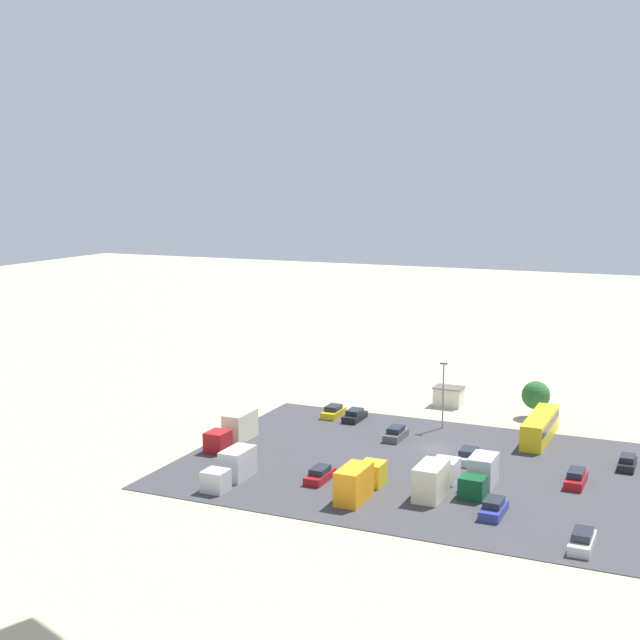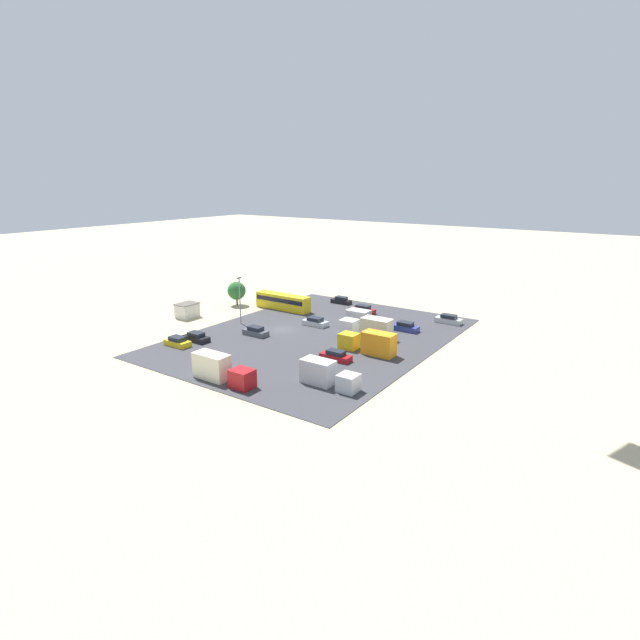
{
  "view_description": "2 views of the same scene",
  "coord_description": "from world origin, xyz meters",
  "px_view_note": "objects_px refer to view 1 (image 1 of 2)",
  "views": [
    {
      "loc": [
        -28.3,
        95.25,
        30.88
      ],
      "look_at": [
        3.58,
        24.03,
        18.29
      ],
      "focal_mm": 50.0,
      "sensor_mm": 36.0,
      "label": 1
    },
    {
      "loc": [
        63.18,
        51.07,
        24.8
      ],
      "look_at": [
        4.99,
        11.04,
        4.66
      ],
      "focal_mm": 28.0,
      "sensor_mm": 36.0,
      "label": 2
    }
  ],
  "objects_px": {
    "parked_car_5": "(582,541)",
    "parked_car_3": "(333,412)",
    "parked_car_4": "(320,475)",
    "bus": "(540,426)",
    "parked_truck_2": "(435,478)",
    "parked_car_1": "(355,416)",
    "parked_truck_1": "(232,468)",
    "parked_car_7": "(396,434)",
    "parked_car_8": "(576,478)",
    "parked_car_0": "(469,456)",
    "parked_car_6": "(494,508)",
    "parked_truck_4": "(359,481)",
    "shed_building": "(449,396)",
    "parked_car_2": "(627,463)",
    "parked_truck_0": "(234,430)",
    "parked_truck_3": "(480,475)"
  },
  "relations": [
    {
      "from": "parked_car_6",
      "to": "parked_truck_1",
      "type": "xyz_separation_m",
      "value": [
        26.59,
        1.85,
        0.76
      ]
    },
    {
      "from": "parked_car_5",
      "to": "parked_car_7",
      "type": "height_order",
      "value": "parked_car_5"
    },
    {
      "from": "parked_car_4",
      "to": "parked_truck_3",
      "type": "height_order",
      "value": "parked_truck_3"
    },
    {
      "from": "parked_car_0",
      "to": "parked_car_6",
      "type": "height_order",
      "value": "parked_car_6"
    },
    {
      "from": "parked_car_0",
      "to": "parked_truck_4",
      "type": "height_order",
      "value": "parked_truck_4"
    },
    {
      "from": "parked_car_2",
      "to": "parked_car_4",
      "type": "bearing_deg",
      "value": -149.15
    },
    {
      "from": "parked_car_5",
      "to": "parked_truck_4",
      "type": "relative_size",
      "value": 0.53
    },
    {
      "from": "parked_car_1",
      "to": "parked_truck_2",
      "type": "xyz_separation_m",
      "value": [
        -17.12,
        21.36,
        0.94
      ]
    },
    {
      "from": "bus",
      "to": "parked_car_5",
      "type": "xyz_separation_m",
      "value": [
        -9.06,
        30.18,
        -0.97
      ]
    },
    {
      "from": "bus",
      "to": "parked_car_1",
      "type": "distance_m",
      "value": 23.23
    },
    {
      "from": "parked_car_1",
      "to": "parked_car_7",
      "type": "height_order",
      "value": "parked_car_7"
    },
    {
      "from": "shed_building",
      "to": "parked_car_8",
      "type": "height_order",
      "value": "shed_building"
    },
    {
      "from": "parked_car_1",
      "to": "parked_car_4",
      "type": "height_order",
      "value": "parked_car_4"
    },
    {
      "from": "parked_truck_2",
      "to": "parked_car_1",
      "type": "bearing_deg",
      "value": 128.71
    },
    {
      "from": "parked_car_4",
      "to": "parked_truck_2",
      "type": "distance_m",
      "value": 11.94
    },
    {
      "from": "parked_car_5",
      "to": "parked_truck_2",
      "type": "bearing_deg",
      "value": 152.93
    },
    {
      "from": "parked_car_3",
      "to": "parked_truck_1",
      "type": "relative_size",
      "value": 0.55
    },
    {
      "from": "parked_truck_4",
      "to": "parked_car_4",
      "type": "bearing_deg",
      "value": 154.59
    },
    {
      "from": "parked_car_0",
      "to": "parked_car_3",
      "type": "relative_size",
      "value": 1.05
    },
    {
      "from": "parked_car_7",
      "to": "parked_truck_2",
      "type": "xyz_separation_m",
      "value": [
        -9.58,
        15.66,
        0.92
      ]
    },
    {
      "from": "parked_car_1",
      "to": "parked_car_8",
      "type": "height_order",
      "value": "parked_car_8"
    },
    {
      "from": "parked_truck_0",
      "to": "shed_building",
      "type": "bearing_deg",
      "value": -123.93
    },
    {
      "from": "parked_car_4",
      "to": "bus",
      "type": "bearing_deg",
      "value": 53.06
    },
    {
      "from": "parked_car_0",
      "to": "parked_car_6",
      "type": "relative_size",
      "value": 1.0
    },
    {
      "from": "parked_car_4",
      "to": "parked_car_1",
      "type": "bearing_deg",
      "value": 103.12
    },
    {
      "from": "shed_building",
      "to": "parked_truck_1",
      "type": "bearing_deg",
      "value": 73.17
    },
    {
      "from": "parked_car_8",
      "to": "parked_car_5",
      "type": "bearing_deg",
      "value": 100.06
    },
    {
      "from": "parked_car_5",
      "to": "parked_car_7",
      "type": "xyz_separation_m",
      "value": [
        24.7,
        -23.39,
        -0.03
      ]
    },
    {
      "from": "parked_truck_2",
      "to": "parked_car_5",
      "type": "bearing_deg",
      "value": -27.07
    },
    {
      "from": "parked_car_1",
      "to": "parked_truck_1",
      "type": "relative_size",
      "value": 0.57
    },
    {
      "from": "parked_car_0",
      "to": "parked_car_7",
      "type": "xyz_separation_m",
      "value": [
        10.09,
        -4.81,
        0.0
      ]
    },
    {
      "from": "shed_building",
      "to": "parked_car_2",
      "type": "relative_size",
      "value": 0.94
    },
    {
      "from": "parked_truck_4",
      "to": "shed_building",
      "type": "bearing_deg",
      "value": 92.67
    },
    {
      "from": "parked_car_3",
      "to": "parked_truck_0",
      "type": "distance_m",
      "value": 16.56
    },
    {
      "from": "parked_car_5",
      "to": "parked_truck_0",
      "type": "height_order",
      "value": "parked_truck_0"
    },
    {
      "from": "parked_car_5",
      "to": "parked_truck_0",
      "type": "distance_m",
      "value": 43.93
    },
    {
      "from": "parked_car_5",
      "to": "parked_car_4",
      "type": "bearing_deg",
      "value": 166.68
    },
    {
      "from": "parked_car_1",
      "to": "parked_truck_1",
      "type": "distance_m",
      "value": 26.74
    },
    {
      "from": "parked_car_2",
      "to": "parked_truck_2",
      "type": "xyz_separation_m",
      "value": [
        16.55,
        15.61,
        0.94
      ]
    },
    {
      "from": "parked_car_3",
      "to": "parked_truck_4",
      "type": "distance_m",
      "value": 29.33
    },
    {
      "from": "parked_truck_0",
      "to": "parked_car_4",
      "type": "bearing_deg",
      "value": 151.42
    },
    {
      "from": "parked_car_3",
      "to": "parked_car_6",
      "type": "bearing_deg",
      "value": 136.77
    },
    {
      "from": "parked_car_0",
      "to": "parked_car_8",
      "type": "relative_size",
      "value": 0.95
    },
    {
      "from": "parked_car_2",
      "to": "parked_truck_2",
      "type": "height_order",
      "value": "parked_truck_2"
    },
    {
      "from": "parked_car_0",
      "to": "parked_car_5",
      "type": "distance_m",
      "value": 23.64
    },
    {
      "from": "parked_car_4",
      "to": "parked_car_7",
      "type": "distance_m",
      "value": 17.15
    },
    {
      "from": "parked_car_5",
      "to": "parked_car_3",
      "type": "bearing_deg",
      "value": 140.05
    },
    {
      "from": "parked_car_3",
      "to": "parked_truck_2",
      "type": "distance_m",
      "value": 29.96
    },
    {
      "from": "bus",
      "to": "parked_car_2",
      "type": "distance_m",
      "value": 12.56
    },
    {
      "from": "parked_car_1",
      "to": "parked_truck_2",
      "type": "height_order",
      "value": "parked_truck_2"
    }
  ]
}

